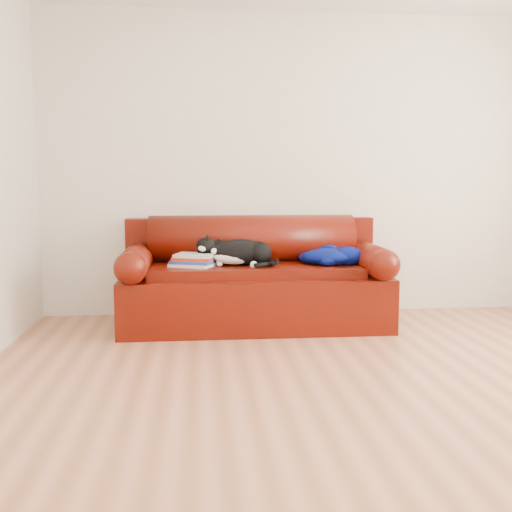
{
  "coord_description": "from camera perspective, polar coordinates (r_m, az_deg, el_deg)",
  "views": [
    {
      "loc": [
        -0.89,
        -3.23,
        1.14
      ],
      "look_at": [
        -0.46,
        1.35,
        0.58
      ],
      "focal_mm": 42.0,
      "sensor_mm": 36.0,
      "label": 1
    }
  ],
  "objects": [
    {
      "name": "ground",
      "position": [
        3.54,
        9.69,
        -11.98
      ],
      "size": [
        4.5,
        4.5,
        0.0
      ],
      "primitive_type": "plane",
      "color": "#945B3B",
      "rests_on": "ground"
    },
    {
      "name": "room_shell",
      "position": [
        3.44,
        12.26,
        15.54
      ],
      "size": [
        4.52,
        4.02,
        2.61
      ],
      "color": "beige",
      "rests_on": "ground"
    },
    {
      "name": "sofa_base",
      "position": [
        4.83,
        -0.16,
        -3.87
      ],
      "size": [
        2.1,
        0.9,
        0.5
      ],
      "color": "#390B02",
      "rests_on": "ground"
    },
    {
      "name": "sofa_back",
      "position": [
        5.02,
        -0.41,
        0.05
      ],
      "size": [
        2.1,
        1.01,
        0.88
      ],
      "color": "#390B02",
      "rests_on": "ground"
    },
    {
      "name": "book_stack",
      "position": [
        4.68,
        -5.92,
        -0.4
      ],
      "size": [
        0.39,
        0.36,
        0.1
      ],
      "rotation": [
        0.0,
        0.0,
        -0.36
      ],
      "color": "silver",
      "rests_on": "sofa_base"
    },
    {
      "name": "cat",
      "position": [
        4.71,
        -1.68,
        0.3
      ],
      "size": [
        0.68,
        0.42,
        0.26
      ],
      "rotation": [
        0.0,
        0.0,
        -0.32
      ],
      "color": "black",
      "rests_on": "sofa_base"
    },
    {
      "name": "blanket",
      "position": [
        4.83,
        7.03,
        0.02
      ],
      "size": [
        0.51,
        0.41,
        0.15
      ],
      "rotation": [
        0.0,
        0.0,
        0.07
      ],
      "color": "#020C3F",
      "rests_on": "sofa_base"
    }
  ]
}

